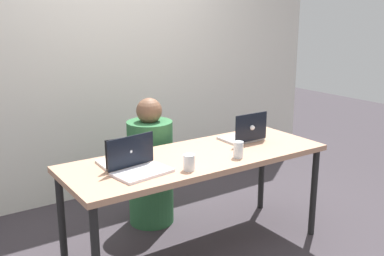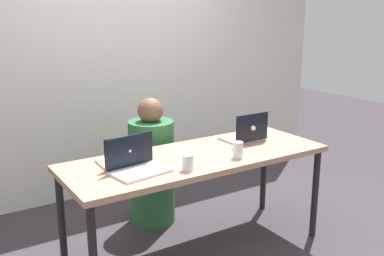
{
  "view_description": "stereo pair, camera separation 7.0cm",
  "coord_description": "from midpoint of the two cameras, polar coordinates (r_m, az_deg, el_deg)",
  "views": [
    {
      "loc": [
        -1.7,
        -2.45,
        1.72
      ],
      "look_at": [
        0.0,
        0.07,
        0.92
      ],
      "focal_mm": 42.0,
      "sensor_mm": 36.0,
      "label": 1
    },
    {
      "loc": [
        -1.64,
        -2.49,
        1.72
      ],
      "look_at": [
        0.0,
        0.07,
        0.92
      ],
      "focal_mm": 42.0,
      "sensor_mm": 36.0,
      "label": 2
    }
  ],
  "objects": [
    {
      "name": "laptop_back_right",
      "position": [
        3.49,
        7.35,
        -0.86
      ],
      "size": [
        0.3,
        0.27,
        0.23
      ],
      "rotation": [
        0.0,
        0.0,
        3.14
      ],
      "color": "#B4B6B9",
      "rests_on": "desk"
    },
    {
      "name": "water_glass_left",
      "position": [
        2.84,
        0.17,
        -4.54
      ],
      "size": [
        0.07,
        0.07,
        0.1
      ],
      "color": "white",
      "rests_on": "desk"
    },
    {
      "name": "ground_plane",
      "position": [
        3.44,
        1.25,
        -15.23
      ],
      "size": [
        12.0,
        12.0,
        0.0
      ],
      "primitive_type": "plane",
      "color": "#373136"
    },
    {
      "name": "water_glass_right",
      "position": [
        3.09,
        6.52,
        -2.92
      ],
      "size": [
        0.07,
        0.07,
        0.11
      ],
      "color": "silver",
      "rests_on": "desk"
    },
    {
      "name": "laptop_back_left",
      "position": [
        2.98,
        -8.04,
        -3.71
      ],
      "size": [
        0.31,
        0.24,
        0.2
      ],
      "rotation": [
        0.0,
        0.0,
        3.1
      ],
      "color": "silver",
      "rests_on": "desk"
    },
    {
      "name": "laptop_front_left",
      "position": [
        2.82,
        -6.28,
        -4.63
      ],
      "size": [
        0.38,
        0.28,
        0.22
      ],
      "rotation": [
        0.0,
        0.0,
        0.15
      ],
      "color": "silver",
      "rests_on": "desk"
    },
    {
      "name": "back_wall",
      "position": [
        4.3,
        -9.69,
        8.26
      ],
      "size": [
        4.91,
        0.1,
        2.5
      ],
      "primitive_type": "cube",
      "color": "silver",
      "rests_on": "ground"
    },
    {
      "name": "desk",
      "position": [
        3.16,
        1.32,
        -4.55
      ],
      "size": [
        1.89,
        0.69,
        0.74
      ],
      "color": "tan",
      "rests_on": "ground"
    },
    {
      "name": "person_at_center",
      "position": [
        3.7,
        -4.58,
        -5.11
      ],
      "size": [
        0.44,
        0.44,
        1.05
      ],
      "rotation": [
        0.0,
        0.0,
        3.38
      ],
      "color": "#2D643A",
      "rests_on": "ground"
    }
  ]
}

